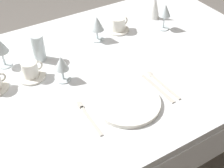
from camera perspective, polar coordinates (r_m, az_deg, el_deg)
name	(u,v)px	position (r m, az deg, el deg)	size (l,w,h in m)	color
ground_plane	(103,162)	(2.00, -1.66, -14.14)	(6.00, 6.00, 0.00)	slate
dining_table	(101,82)	(1.52, -2.13, 0.39)	(1.80, 1.11, 0.74)	white
dinner_plate	(127,102)	(1.28, 2.77, -3.37)	(0.28, 0.28, 0.02)	white
fork_outer	(88,116)	(1.23, -4.45, -5.94)	(0.02, 0.21, 0.00)	beige
dinner_knife	(158,89)	(1.36, 8.48, -0.90)	(0.02, 0.21, 0.00)	beige
spoon_soup	(159,81)	(1.40, 8.56, 0.49)	(0.03, 0.23, 0.01)	beige
saucer_left	(118,30)	(1.75, 1.04, 9.96)	(0.13, 0.13, 0.01)	white
coffee_cup_left	(118,23)	(1.73, 1.11, 11.11)	(0.11, 0.08, 0.07)	white
saucer_right	(32,76)	(1.46, -14.58, 1.41)	(0.13, 0.13, 0.01)	white
coffee_cup_right	(30,69)	(1.43, -14.78, 2.73)	(0.10, 0.07, 0.07)	white
wine_glass_centre	(62,64)	(1.37, -9.27, 3.56)	(0.07, 0.07, 0.13)	silver
wine_glass_left	(97,24)	(1.62, -2.80, 10.92)	(0.07, 0.07, 0.14)	silver
wine_glass_right	(0,47)	(1.51, -19.90, 6.47)	(0.07, 0.07, 0.15)	silver
wine_glass_far	(165,12)	(1.74, 9.72, 12.96)	(0.07, 0.07, 0.15)	silver
drink_tumbler	(38,48)	(1.53, -13.40, 6.52)	(0.06, 0.06, 0.13)	silver
napkin_folded	(154,6)	(1.86, 7.81, 14.05)	(0.07, 0.07, 0.15)	white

